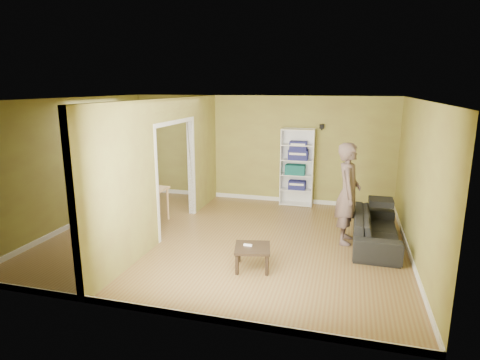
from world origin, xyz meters
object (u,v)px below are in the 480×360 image
chair_left (104,199)px  sofa (376,224)px  dining_table (136,192)px  chair_near (123,207)px  coffee_table (252,250)px  bookshelf (297,167)px  chair_far (149,192)px  person (348,185)px

chair_left → sofa: bearing=87.1°
dining_table → chair_near: chair_near is taller
coffee_table → dining_table: (-2.88, 1.55, 0.34)m
bookshelf → chair_far: 3.53m
bookshelf → dining_table: (-3.09, -2.20, -0.27)m
sofa → person: size_ratio=0.92×
dining_table → sofa: bearing=0.2°
chair_far → person: bearing=176.8°
chair_left → chair_near: (0.78, -0.55, 0.06)m
person → chair_far: 4.38m
bookshelf → chair_near: (-3.04, -2.82, -0.41)m
sofa → dining_table: sofa is taller
dining_table → chair_near: size_ratio=1.13×
coffee_table → dining_table: bearing=151.7°
coffee_table → dining_table: size_ratio=0.47×
bookshelf → chair_near: size_ratio=1.78×
person → chair_left: bearing=91.1°
bookshelf → person: bearing=-61.5°
chair_near → chair_far: bearing=84.8°
dining_table → chair_left: (-0.74, -0.07, -0.19)m
bookshelf → chair_left: (-3.82, -2.27, -0.46)m
person → coffee_table: person is taller
sofa → bookshelf: (-1.73, 2.18, 0.54)m
person → chair_far: bearing=82.6°
coffee_table → person: bearing=47.9°
person → coffee_table: bearing=138.2°
dining_table → chair_left: chair_left is taller
chair_left → chair_far: size_ratio=0.92×
sofa → bookshelf: size_ratio=1.08×
sofa → chair_near: size_ratio=1.93×
person → chair_near: (-4.24, -0.62, -0.57)m
sofa → chair_far: bearing=84.4°
chair_left → chair_near: chair_near is taller
dining_table → chair_near: (0.04, -0.62, -0.14)m
bookshelf → dining_table: size_ratio=1.57×
chair_far → bookshelf: bearing=-148.0°
dining_table → chair_left: 0.76m
coffee_table → dining_table: 3.29m
person → dining_table: size_ratio=1.85×
sofa → person: (-0.53, -0.02, 0.71)m
bookshelf → chair_left: bearing=-149.3°
chair_far → dining_table: bearing=96.1°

